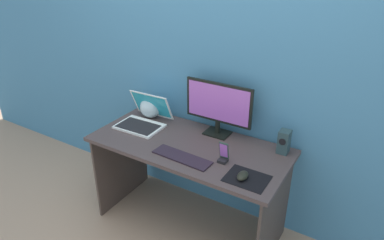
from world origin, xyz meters
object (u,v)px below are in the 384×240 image
mouse (243,176)px  speaker_right (284,142)px  keyboard_external (182,157)px  phone_in_dock (223,155)px  laptop (144,119)px  fishbowl (151,107)px  monitor (218,106)px

mouse → speaker_right: bearing=73.1°
keyboard_external → mouse: (0.43, -0.00, 0.02)m
keyboard_external → phone_in_dock: bearing=24.7°
laptop → mouse: 0.97m
keyboard_external → speaker_right: bearing=39.8°
laptop → fishbowl: bearing=105.0°
monitor → phone_in_dock: (0.20, -0.31, -0.17)m
monitor → laptop: 0.60m
monitor → laptop: (-0.55, -0.16, -0.17)m
speaker_right → phone_in_dock: speaker_right is taller
monitor → keyboard_external: monitor is taller
mouse → phone_in_dock: phone_in_dock is taller
speaker_right → phone_in_dock: bearing=-133.2°
speaker_right → phone_in_dock: size_ratio=1.16×
monitor → mouse: size_ratio=5.07×
keyboard_external → mouse: size_ratio=4.06×
keyboard_external → phone_in_dock: phone_in_dock is taller
fishbowl → keyboard_external: 0.68m
fishbowl → mouse: (0.97, -0.39, -0.06)m
monitor → mouse: (0.38, -0.41, -0.20)m
speaker_right → mouse: 0.43m
keyboard_external → fishbowl: bearing=147.1°
fishbowl → laptop: bearing=-75.0°
monitor → fishbowl: (-0.59, -0.02, -0.14)m
laptop → fishbowl: (-0.04, 0.14, 0.04)m
keyboard_external → mouse: mouse is taller
fishbowl → speaker_right: bearing=0.8°
mouse → laptop: bearing=162.8°
fishbowl → mouse: fishbowl is taller
fishbowl → keyboard_external: size_ratio=0.43×
monitor → fishbowl: bearing=-178.2°
speaker_right → phone_in_dock: (-0.29, -0.31, -0.03)m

